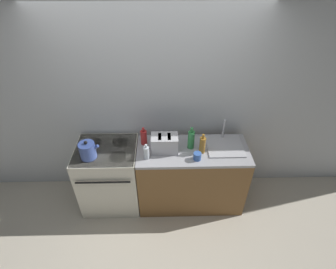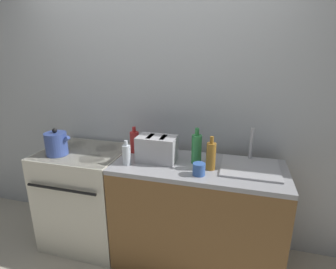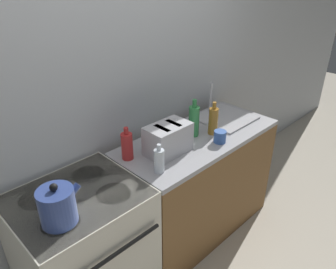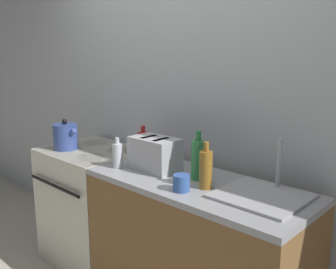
{
  "view_description": "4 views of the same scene",
  "coord_description": "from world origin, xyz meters",
  "views": [
    {
      "loc": [
        0.13,
        -2.09,
        3.02
      ],
      "look_at": [
        0.18,
        0.3,
        1.16
      ],
      "focal_mm": 28.0,
      "sensor_mm": 36.0,
      "label": 1
    },
    {
      "loc": [
        0.77,
        -1.61,
        1.79
      ],
      "look_at": [
        0.21,
        0.37,
        1.14
      ],
      "focal_mm": 28.0,
      "sensor_mm": 36.0,
      "label": 2
    },
    {
      "loc": [
        -1.25,
        -1.11,
        2.13
      ],
      "look_at": [
        0.18,
        0.33,
        1.04
      ],
      "focal_mm": 35.0,
      "sensor_mm": 36.0,
      "label": 3
    },
    {
      "loc": [
        1.78,
        -1.32,
        1.66
      ],
      "look_at": [
        0.22,
        0.33,
        1.17
      ],
      "focal_mm": 40.0,
      "sensor_mm": 36.0,
      "label": 4
    }
  ],
  "objects": [
    {
      "name": "ground_plane",
      "position": [
        0.0,
        0.0,
        0.0
      ],
      "size": [
        12.0,
        12.0,
        0.0
      ],
      "primitive_type": "plane",
      "color": "beige"
    },
    {
      "name": "wall_back",
      "position": [
        0.0,
        0.69,
        1.3
      ],
      "size": [
        8.0,
        0.05,
        2.6
      ],
      "color": "silver",
      "rests_on": "ground_plane"
    },
    {
      "name": "stove",
      "position": [
        -0.58,
        0.32,
        0.48
      ],
      "size": [
        0.75,
        0.68,
        0.93
      ],
      "color": "silver",
      "rests_on": "ground_plane"
    },
    {
      "name": "counter_block",
      "position": [
        0.49,
        0.3,
        0.47
      ],
      "size": [
        1.36,
        0.59,
        0.93
      ],
      "color": "brown",
      "rests_on": "ground_plane"
    },
    {
      "name": "kettle",
      "position": [
        -0.74,
        0.19,
        1.03
      ],
      "size": [
        0.23,
        0.19,
        0.24
      ],
      "color": "#33478C",
      "rests_on": "stove"
    },
    {
      "name": "toaster",
      "position": [
        0.14,
        0.29,
        1.04
      ],
      "size": [
        0.31,
        0.2,
        0.21
      ],
      "color": "#BCBCC1",
      "rests_on": "counter_block"
    },
    {
      "name": "sink_tray",
      "position": [
        0.88,
        0.35,
        0.94
      ],
      "size": [
        0.44,
        0.42,
        0.28
      ],
      "color": "#B7B7BC",
      "rests_on": "counter_block"
    },
    {
      "name": "bottle_clear",
      "position": [
        -0.07,
        0.16,
        1.01
      ],
      "size": [
        0.07,
        0.07,
        0.2
      ],
      "color": "silver",
      "rests_on": "counter_block"
    },
    {
      "name": "bottle_amber",
      "position": [
        0.59,
        0.25,
        1.04
      ],
      "size": [
        0.07,
        0.07,
        0.26
      ],
      "color": "#9E6B23",
      "rests_on": "counter_block"
    },
    {
      "name": "bottle_red",
      "position": [
        -0.11,
        0.43,
        1.03
      ],
      "size": [
        0.08,
        0.08,
        0.23
      ],
      "color": "#B72828",
      "rests_on": "counter_block"
    },
    {
      "name": "bottle_green",
      "position": [
        0.46,
        0.34,
        1.05
      ],
      "size": [
        0.08,
        0.08,
        0.29
      ],
      "color": "#338C47",
      "rests_on": "counter_block"
    },
    {
      "name": "cup_blue",
      "position": [
        0.52,
        0.12,
        0.98
      ],
      "size": [
        0.09,
        0.09,
        0.09
      ],
      "color": "#3860B2",
      "rests_on": "counter_block"
    }
  ]
}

